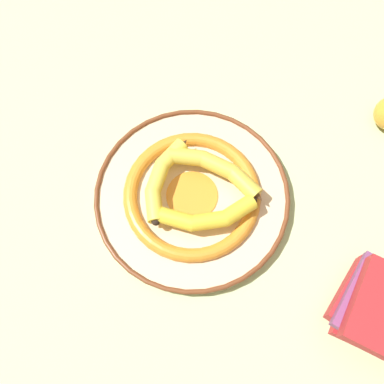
{
  "coord_description": "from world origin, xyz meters",
  "views": [
    {
      "loc": [
        -0.02,
        -0.29,
        0.86
      ],
      "look_at": [
        0.02,
        0.02,
        0.04
      ],
      "focal_mm": 42.0,
      "sensor_mm": 36.0,
      "label": 1
    }
  ],
  "objects": [
    {
      "name": "ground_plane",
      "position": [
        0.0,
        0.0,
        0.0
      ],
      "size": [
        2.8,
        2.8,
        0.0
      ],
      "primitive_type": "plane",
      "color": "#B2C693"
    },
    {
      "name": "banana_b",
      "position": [
        0.08,
        0.05,
        0.06
      ],
      "size": [
        0.18,
        0.14,
        0.03
      ],
      "rotation": [
        0.0,
        0.0,
        8.82
      ],
      "color": "gold",
      "rests_on": "decorative_bowl"
    },
    {
      "name": "banana_c",
      "position": [
        -0.03,
        0.05,
        0.05
      ],
      "size": [
        0.1,
        0.18,
        0.03
      ],
      "rotation": [
        0.0,
        0.0,
        10.57
      ],
      "color": "yellow",
      "rests_on": "decorative_bowl"
    },
    {
      "name": "decorative_bowl",
      "position": [
        0.02,
        0.02,
        0.02
      ],
      "size": [
        0.39,
        0.39,
        0.04
      ],
      "color": "beige",
      "rests_on": "ground_plane"
    },
    {
      "name": "banana_a",
      "position": [
        0.04,
        -0.04,
        0.06
      ],
      "size": [
        0.2,
        0.06,
        0.03
      ],
      "rotation": [
        0.0,
        0.0,
        6.3
      ],
      "color": "yellow",
      "rests_on": "decorative_bowl"
    }
  ]
}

